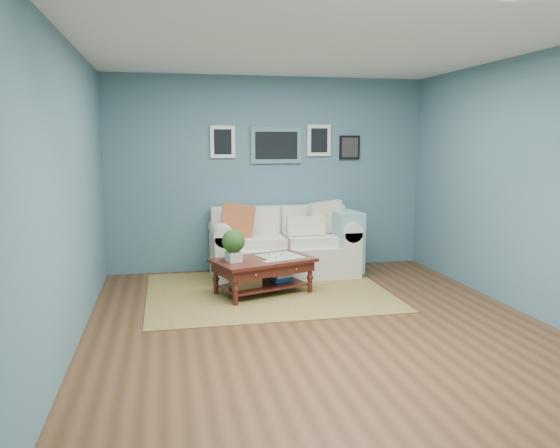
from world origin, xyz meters
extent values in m
plane|color=brown|center=(0.00, 0.00, 0.00)|extent=(5.00, 5.00, 0.00)
plane|color=white|center=(0.00, 0.00, 2.70)|extent=(5.00, 5.00, 0.00)
cube|color=#476C78|center=(0.00, 2.50, 1.35)|extent=(4.50, 0.02, 2.70)
cube|color=#476C78|center=(0.00, -2.50, 1.35)|extent=(4.50, 0.02, 2.70)
cube|color=#476C78|center=(-2.25, 0.00, 1.35)|extent=(0.02, 5.00, 2.70)
cube|color=#476C78|center=(2.25, 0.00, 1.35)|extent=(0.02, 5.00, 2.70)
cube|color=slate|center=(0.10, 2.48, 1.75)|extent=(0.72, 0.03, 0.50)
cube|color=black|center=(0.10, 2.46, 1.75)|extent=(0.60, 0.01, 0.38)
cube|color=white|center=(-0.65, 2.48, 1.80)|extent=(0.34, 0.03, 0.44)
cube|color=white|center=(0.72, 2.48, 1.82)|extent=(0.34, 0.03, 0.44)
cube|color=black|center=(1.18, 2.48, 1.72)|extent=(0.30, 0.03, 0.34)
cube|color=brown|center=(-0.27, 1.21, 0.01)|extent=(2.85, 2.28, 0.01)
cube|color=white|center=(0.10, 1.99, 0.21)|extent=(1.44, 0.89, 0.43)
cube|color=white|center=(0.10, 2.33, 0.67)|extent=(1.88, 0.22, 0.49)
cube|color=white|center=(-0.74, 1.99, 0.31)|extent=(0.24, 0.89, 0.63)
cube|color=white|center=(0.94, 1.99, 0.31)|extent=(0.24, 0.89, 0.63)
cylinder|color=white|center=(-0.74, 1.99, 0.63)|extent=(0.26, 0.89, 0.26)
cylinder|color=white|center=(0.94, 1.99, 0.63)|extent=(0.26, 0.89, 0.26)
cube|color=white|center=(-0.28, 1.93, 0.49)|extent=(0.73, 0.57, 0.13)
cube|color=white|center=(0.49, 1.93, 0.49)|extent=(0.73, 0.57, 0.13)
cube|color=white|center=(-0.28, 2.21, 0.74)|extent=(0.73, 0.12, 0.36)
cube|color=white|center=(0.49, 2.21, 0.74)|extent=(0.73, 0.12, 0.36)
cube|color=#D3452B|center=(-0.53, 1.94, 0.78)|extent=(0.49, 0.18, 0.48)
cube|color=#F0E8CD|center=(0.71, 2.01, 0.78)|extent=(0.48, 0.18, 0.47)
cube|color=beige|center=(0.38, 1.89, 0.69)|extent=(0.51, 0.12, 0.24)
cube|color=#82C1BE|center=(0.94, 1.87, 0.47)|extent=(0.34, 0.56, 0.81)
cube|color=#35110D|center=(-0.33, 1.14, 0.41)|extent=(1.31, 1.01, 0.04)
cube|color=#35110D|center=(-0.33, 1.14, 0.34)|extent=(1.21, 0.92, 0.11)
cube|color=#35110D|center=(-0.33, 1.14, 0.11)|extent=(1.09, 0.79, 0.02)
sphere|color=gold|center=(-0.48, 0.76, 0.34)|extent=(0.03, 0.03, 0.03)
sphere|color=gold|center=(0.02, 0.94, 0.34)|extent=(0.03, 0.03, 0.03)
cylinder|color=#35110D|center=(-0.72, 0.73, 0.20)|extent=(0.06, 0.06, 0.39)
cylinder|color=#35110D|center=(0.22, 1.06, 0.20)|extent=(0.06, 0.06, 0.39)
cylinder|color=#35110D|center=(-0.89, 1.22, 0.20)|extent=(0.06, 0.06, 0.39)
cylinder|color=#35110D|center=(0.05, 1.55, 0.20)|extent=(0.06, 0.06, 0.39)
cube|color=beige|center=(-0.69, 1.07, 0.49)|extent=(0.20, 0.20, 0.11)
sphere|color=#264715|center=(-0.69, 1.07, 0.67)|extent=(0.27, 0.27, 0.27)
cube|color=beige|center=(-0.11, 1.22, 0.43)|extent=(0.59, 0.59, 0.01)
cube|color=#A78540|center=(-0.56, 1.06, 0.22)|extent=(0.38, 0.32, 0.19)
cube|color=#255293|center=(-0.08, 1.25, 0.17)|extent=(0.27, 0.24, 0.11)
camera|label=1|loc=(-1.44, -5.08, 1.80)|focal=35.00mm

